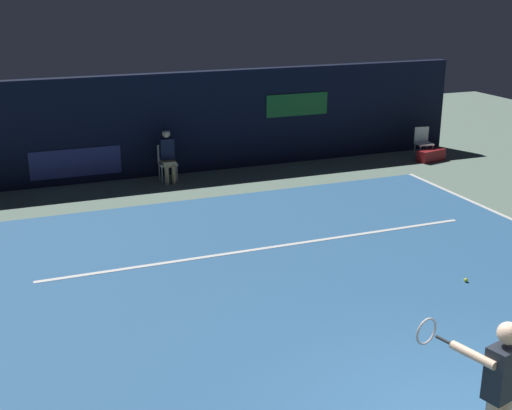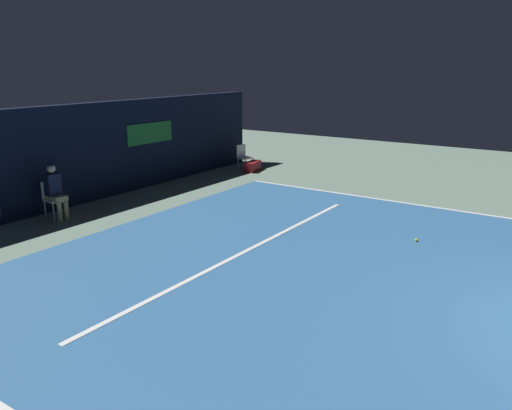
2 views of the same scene
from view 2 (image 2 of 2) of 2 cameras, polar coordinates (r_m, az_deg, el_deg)
The scene contains 9 objects.
ground_plane at distance 9.39m, azimuth 8.02°, elevation -7.35°, with size 32.06×32.06×0.00m, color slate.
court_surface at distance 9.39m, azimuth 8.02°, elevation -7.32°, with size 10.87×10.44×0.01m, color #336699.
line_sideline_left at distance 14.20m, azimuth 17.64°, elevation -0.02°, with size 0.10×10.44×0.01m, color white.
line_service at distance 10.24m, azimuth -1.22°, elevation -5.14°, with size 8.48×0.10×0.01m, color white.
back_wall at distance 13.99m, azimuth -21.24°, elevation 4.82°, with size 15.85×0.33×2.60m.
line_judge_on_chair at distance 13.16m, azimuth -21.26°, elevation 1.48°, with size 0.45×0.54×1.32m.
courtside_chair_near at distance 18.03m, azimuth -1.37°, elevation 5.43°, with size 0.49×0.47×0.88m.
tennis_ball at distance 11.31m, azimuth 17.23°, elevation -3.69°, with size 0.07×0.07×0.07m, color #CCE033.
equipment_bag at distance 17.96m, azimuth -0.36°, elevation 4.29°, with size 0.84×0.32×0.32m, color maroon.
Camera 2 is at (-7.85, 0.51, 3.59)m, focal length 36.36 mm.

